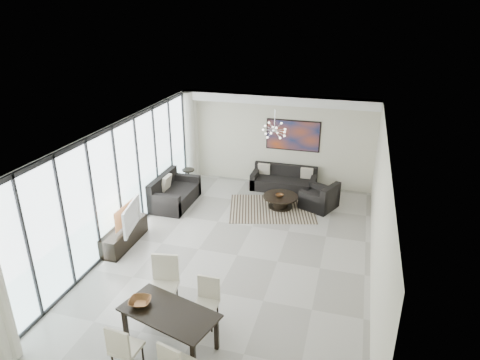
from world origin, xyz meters
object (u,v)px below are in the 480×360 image
(tv_console, at_px, (124,236))
(television, at_px, (127,216))
(coffee_table, at_px, (281,201))
(dining_table, at_px, (169,316))
(sofa_main, at_px, (284,182))

(tv_console, distance_m, television, 0.59)
(coffee_table, xyz_separation_m, tv_console, (-3.25, -3.06, 0.05))
(television, height_order, dining_table, television)
(tv_console, bearing_deg, dining_table, -47.90)
(sofa_main, distance_m, tv_console, 5.34)
(coffee_table, height_order, sofa_main, sofa_main)
(tv_console, relative_size, television, 1.39)
(tv_console, bearing_deg, coffee_table, 43.24)
(television, distance_m, dining_table, 3.52)
(coffee_table, bearing_deg, dining_table, -97.95)
(tv_console, height_order, dining_table, dining_table)
(sofa_main, relative_size, television, 1.76)
(coffee_table, height_order, tv_console, tv_console)
(tv_console, xyz_separation_m, dining_table, (2.44, -2.71, 0.36))
(sofa_main, bearing_deg, television, -123.88)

